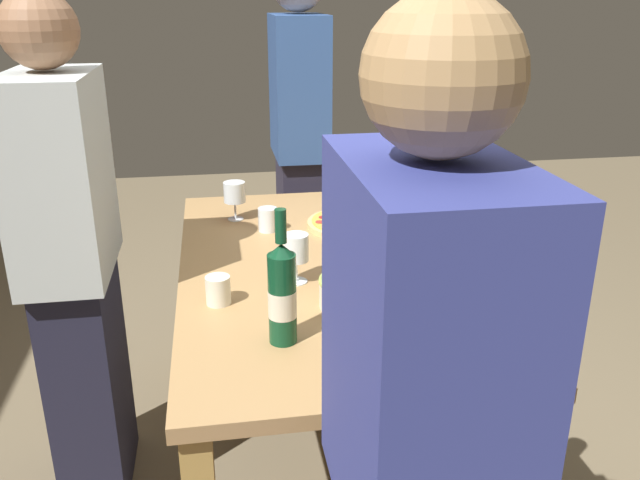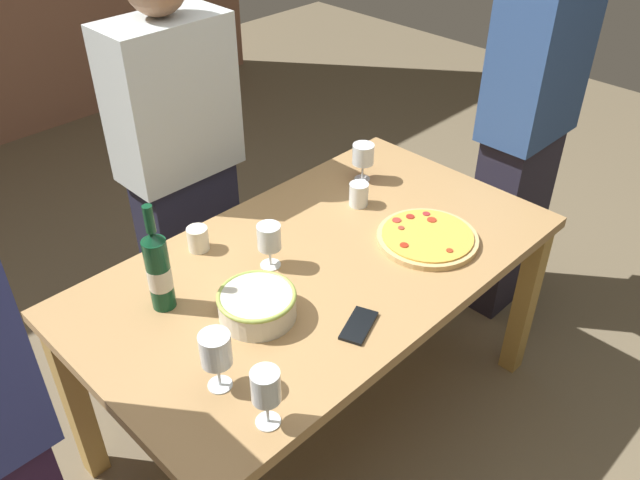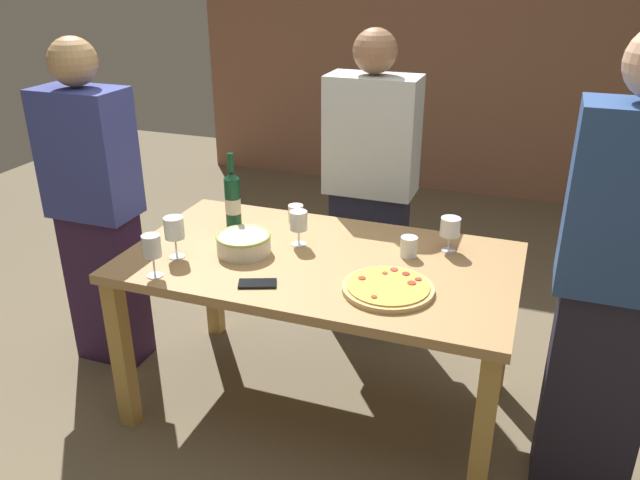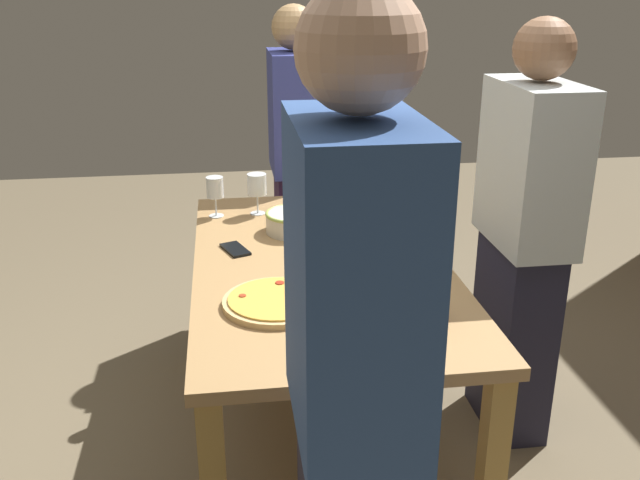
{
  "view_description": "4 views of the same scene",
  "coord_description": "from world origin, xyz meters",
  "views": [
    {
      "loc": [
        -1.93,
        0.32,
        1.58
      ],
      "look_at": [
        0.0,
        0.0,
        0.83
      ],
      "focal_mm": 36.69,
      "sensor_mm": 36.0,
      "label": 1
    },
    {
      "loc": [
        -1.19,
        -1.19,
        2.04
      ],
      "look_at": [
        0.0,
        0.0,
        0.83
      ],
      "focal_mm": 36.55,
      "sensor_mm": 36.0,
      "label": 2
    },
    {
      "loc": [
        0.8,
        -2.22,
        1.89
      ],
      "look_at": [
        0.0,
        0.0,
        0.83
      ],
      "focal_mm": 35.7,
      "sensor_mm": 36.0,
      "label": 3
    },
    {
      "loc": [
        2.31,
        -0.32,
        1.73
      ],
      "look_at": [
        0.0,
        0.0,
        0.83
      ],
      "focal_mm": 39.51,
      "sensor_mm": 36.0,
      "label": 4
    }
  ],
  "objects": [
    {
      "name": "dining_table",
      "position": [
        0.0,
        0.0,
        0.66
      ],
      "size": [
        1.6,
        0.9,
        0.75
      ],
      "color": "tan",
      "rests_on": "ground"
    },
    {
      "name": "cup_amber",
      "position": [
        0.34,
        0.14,
        0.79
      ],
      "size": [
        0.07,
        0.07,
        0.09
      ],
      "primitive_type": "cylinder",
      "color": "white",
      "rests_on": "dining_table"
    },
    {
      "name": "serving_bowl",
      "position": [
        -0.32,
        -0.06,
        0.8
      ],
      "size": [
        0.23,
        0.23,
        0.08
      ],
      "color": "silver",
      "rests_on": "dining_table"
    },
    {
      "name": "person_guest_right",
      "position": [
        0.0,
        0.76,
        0.8
      ],
      "size": [
        0.45,
        0.24,
        1.59
      ],
      "rotation": [
        0.0,
        0.0,
        -1.57
      ],
      "color": "#1F1F32",
      "rests_on": "ground"
    },
    {
      "name": "pizza",
      "position": [
        0.33,
        -0.18,
        0.76
      ],
      "size": [
        0.34,
        0.34,
        0.03
      ],
      "color": "#DAB372",
      "rests_on": "dining_table"
    },
    {
      "name": "wine_bottle",
      "position": [
        -0.48,
        0.17,
        0.88
      ],
      "size": [
        0.07,
        0.07,
        0.35
      ],
      "color": "#104125",
      "rests_on": "dining_table"
    },
    {
      "name": "wine_glass_by_bottle",
      "position": [
        -0.13,
        0.09,
        0.86
      ],
      "size": [
        0.08,
        0.08,
        0.15
      ],
      "color": "white",
      "rests_on": "dining_table"
    },
    {
      "name": "wine_glass_far_right",
      "position": [
        -0.56,
        -0.19,
        0.87
      ],
      "size": [
        0.08,
        0.08,
        0.18
      ],
      "color": "white",
      "rests_on": "dining_table"
    },
    {
      "name": "wine_glass_far_left",
      "position": [
        0.49,
        0.25,
        0.85
      ],
      "size": [
        0.08,
        0.08,
        0.15
      ],
      "color": "white",
      "rests_on": "dining_table"
    },
    {
      "name": "wine_glass_near_pizza",
      "position": [
        -0.55,
        -0.37,
        0.87
      ],
      "size": [
        0.07,
        0.07,
        0.17
      ],
      "color": "white",
      "rests_on": "dining_table"
    },
    {
      "name": "cup_ceramic",
      "position": [
        -0.24,
        0.33,
        0.79
      ],
      "size": [
        0.07,
        0.07,
        0.08
      ],
      "primitive_type": "cylinder",
      "color": "white",
      "rests_on": "dining_table"
    },
    {
      "name": "person_host",
      "position": [
        -1.13,
        0.03,
        0.8
      ],
      "size": [
        0.4,
        0.24,
        1.58
      ],
      "rotation": [
        0.0,
        0.0,
        -0.03
      ],
      "color": "#331C3E",
      "rests_on": "ground"
    },
    {
      "name": "ground_plane",
      "position": [
        0.0,
        0.0,
        0.0
      ],
      "size": [
        8.0,
        8.0,
        0.0
      ],
      "primitive_type": "plane",
      "color": "#706249"
    },
    {
      "name": "cell_phone",
      "position": [
        -0.14,
        -0.3,
        0.76
      ],
      "size": [
        0.16,
        0.12,
        0.01
      ],
      "primitive_type": "cube",
      "rotation": [
        0.0,
        0.0,
        5.08
      ],
      "color": "black",
      "rests_on": "dining_table"
    },
    {
      "name": "person_guest_left",
      "position": [
        1.1,
        -0.08,
        0.88
      ],
      "size": [
        0.41,
        0.24,
        1.72
      ],
      "rotation": [
        0.0,
        0.0,
        3.07
      ],
      "color": "#272334",
      "rests_on": "ground"
    }
  ]
}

